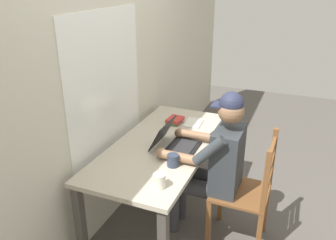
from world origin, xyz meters
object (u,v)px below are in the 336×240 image
object	(u,v)px
book_stack_main	(175,120)
coffee_mug_dark	(173,160)
desk	(163,152)
coffee_mug_white	(159,181)
seated_person	(214,160)
laptop	(174,142)
wooden_chair	(248,192)
computer_mouse	(188,136)

from	to	relation	value
book_stack_main	coffee_mug_dark	bearing A→B (deg)	-159.31
desk	coffee_mug_white	xyz separation A→B (m)	(-0.60, -0.23, 0.13)
book_stack_main	coffee_mug_white	bearing A→B (deg)	-163.80
coffee_mug_white	seated_person	bearing A→B (deg)	-21.82
coffee_mug_white	book_stack_main	size ratio (longest dim) A/B	0.69
laptop	seated_person	bearing A→B (deg)	-91.77
seated_person	book_stack_main	distance (m)	0.70
laptop	coffee_mug_dark	xyz separation A→B (m)	(-0.26, -0.10, -0.00)
seated_person	wooden_chair	xyz separation A→B (m)	(-0.00, -0.28, -0.22)
book_stack_main	desk	bearing A→B (deg)	-171.11
seated_person	wooden_chair	bearing A→B (deg)	-90.00
computer_mouse	coffee_mug_dark	xyz separation A→B (m)	(-0.49, -0.06, 0.03)
coffee_mug_white	laptop	bearing A→B (deg)	11.78
desk	seated_person	bearing A→B (deg)	-97.51
laptop	coffee_mug_dark	size ratio (longest dim) A/B	2.74
wooden_chair	laptop	distance (m)	0.68
wooden_chair	coffee_mug_white	distance (m)	0.79
book_stack_main	laptop	bearing A→B (deg)	-158.90
coffee_mug_white	computer_mouse	bearing A→B (deg)	5.52
coffee_mug_dark	seated_person	bearing A→B (deg)	-42.91
seated_person	computer_mouse	size ratio (longest dim) A/B	12.46
laptop	book_stack_main	xyz separation A→B (m)	(0.47, 0.18, -0.02)
desk	coffee_mug_white	size ratio (longest dim) A/B	13.22
computer_mouse	seated_person	bearing A→B (deg)	-128.87
seated_person	coffee_mug_dark	size ratio (longest dim) A/B	10.17
coffee_mug_dark	book_stack_main	distance (m)	0.78
desk	laptop	bearing A→B (deg)	-112.74
laptop	coffee_mug_dark	world-z (taller)	laptop
laptop	book_stack_main	distance (m)	0.50
wooden_chair	computer_mouse	world-z (taller)	wooden_chair
wooden_chair	laptop	world-z (taller)	wooden_chair
book_stack_main	seated_person	bearing A→B (deg)	-133.25
coffee_mug_white	book_stack_main	xyz separation A→B (m)	(1.02, 0.30, -0.02)
seated_person	book_stack_main	world-z (taller)	seated_person
laptop	coffee_mug_white	xyz separation A→B (m)	(-0.55, -0.11, -0.00)
desk	laptop	world-z (taller)	laptop
wooden_chair	book_stack_main	bearing A→B (deg)	58.73
laptop	computer_mouse	distance (m)	0.23
coffee_mug_dark	book_stack_main	xyz separation A→B (m)	(0.73, 0.28, -0.02)
desk	wooden_chair	xyz separation A→B (m)	(-0.06, -0.73, -0.17)
seated_person	computer_mouse	xyz separation A→B (m)	(0.23, 0.29, 0.05)
laptop	book_stack_main	bearing A→B (deg)	21.10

